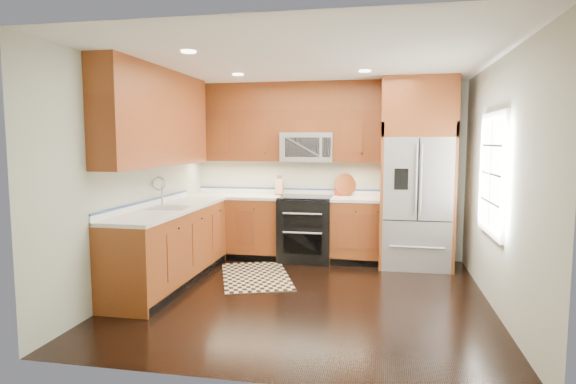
% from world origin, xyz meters
% --- Properties ---
extents(ground, '(4.00, 4.00, 0.00)m').
position_xyz_m(ground, '(0.00, 0.00, 0.00)').
color(ground, black).
rests_on(ground, ground).
extents(wall_back, '(4.00, 0.02, 2.60)m').
position_xyz_m(wall_back, '(0.00, 2.00, 1.30)').
color(wall_back, '#B3B8A6').
rests_on(wall_back, ground).
extents(wall_left, '(0.02, 4.00, 2.60)m').
position_xyz_m(wall_left, '(-2.00, 0.00, 1.30)').
color(wall_left, '#B3B8A6').
rests_on(wall_left, ground).
extents(wall_right, '(0.02, 4.00, 2.60)m').
position_xyz_m(wall_right, '(2.00, 0.00, 1.30)').
color(wall_right, '#B3B8A6').
rests_on(wall_right, ground).
extents(window, '(0.04, 1.10, 1.30)m').
position_xyz_m(window, '(1.98, 0.20, 1.40)').
color(window, white).
rests_on(window, ground).
extents(base_cabinets, '(2.85, 3.00, 0.90)m').
position_xyz_m(base_cabinets, '(-1.23, 0.90, 0.45)').
color(base_cabinets, brown).
rests_on(base_cabinets, ground).
extents(countertop, '(2.86, 3.01, 0.04)m').
position_xyz_m(countertop, '(-1.09, 1.01, 0.92)').
color(countertop, silver).
rests_on(countertop, base_cabinets).
extents(upper_cabinets, '(2.85, 3.00, 1.15)m').
position_xyz_m(upper_cabinets, '(-1.15, 1.09, 2.02)').
color(upper_cabinets, brown).
rests_on(upper_cabinets, ground).
extents(range, '(0.76, 0.67, 0.95)m').
position_xyz_m(range, '(-0.25, 1.67, 0.47)').
color(range, black).
rests_on(range, ground).
extents(microwave, '(0.76, 0.40, 0.42)m').
position_xyz_m(microwave, '(-0.25, 1.80, 1.66)').
color(microwave, '#B2B2B7').
rests_on(microwave, ground).
extents(refrigerator, '(0.98, 0.75, 2.60)m').
position_xyz_m(refrigerator, '(1.30, 1.63, 1.30)').
color(refrigerator, '#B2B2B7').
rests_on(refrigerator, ground).
extents(sink_faucet, '(0.54, 0.44, 0.37)m').
position_xyz_m(sink_faucet, '(-1.73, 0.23, 0.99)').
color(sink_faucet, '#B2B2B7').
rests_on(sink_faucet, countertop).
extents(rug, '(1.26, 1.59, 0.01)m').
position_xyz_m(rug, '(-0.75, 0.68, 0.01)').
color(rug, black).
rests_on(rug, ground).
extents(knife_block, '(0.12, 0.16, 0.30)m').
position_xyz_m(knife_block, '(-0.69, 1.87, 1.06)').
color(knife_block, tan).
rests_on(knife_block, countertop).
extents(utensil_crock, '(0.12, 0.12, 0.30)m').
position_xyz_m(utensil_crock, '(0.19, 1.94, 1.04)').
color(utensil_crock, '#B52816').
rests_on(utensil_crock, countertop).
extents(cutting_board, '(0.44, 0.44, 0.02)m').
position_xyz_m(cutting_board, '(0.30, 1.94, 0.95)').
color(cutting_board, brown).
rests_on(cutting_board, countertop).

